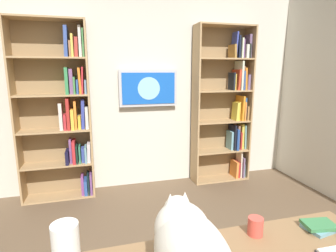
{
  "coord_description": "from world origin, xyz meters",
  "views": [
    {
      "loc": [
        0.62,
        1.41,
        1.58
      ],
      "look_at": [
        -0.04,
        -1.02,
        1.07
      ],
      "focal_mm": 28.82,
      "sensor_mm": 36.0,
      "label": 1
    }
  ],
  "objects": [
    {
      "name": "bookshelf_left",
      "position": [
        -1.21,
        -2.06,
        1.1
      ],
      "size": [
        0.82,
        0.28,
        2.19
      ],
      "color": "tan",
      "rests_on": "ground"
    },
    {
      "name": "wall_mounted_tv",
      "position": [
        -0.07,
        -2.15,
        1.36
      ],
      "size": [
        0.78,
        0.07,
        0.48
      ],
      "color": "#B7B7BC"
    },
    {
      "name": "wall_back",
      "position": [
        0.0,
        -2.23,
        1.35
      ],
      "size": [
        4.52,
        0.06,
        2.7
      ],
      "primitive_type": "cube",
      "color": "beige",
      "rests_on": "ground"
    },
    {
      "name": "coffee_mug",
      "position": [
        -0.16,
        0.29,
        0.78
      ],
      "size": [
        0.08,
        0.08,
        0.1
      ],
      "primitive_type": "cylinder",
      "color": "#D84C3F",
      "rests_on": "desk"
    },
    {
      "name": "bookshelf_right",
      "position": [
        1.01,
        -2.06,
        1.08
      ],
      "size": [
        0.86,
        0.28,
        2.17
      ],
      "color": "tan",
      "rests_on": "ground"
    },
    {
      "name": "cat",
      "position": [
        0.3,
        0.53,
        0.9
      ],
      "size": [
        0.29,
        0.69,
        0.33
      ],
      "color": "silver",
      "rests_on": "desk"
    },
    {
      "name": "desk_book_stack",
      "position": [
        -0.52,
        0.35,
        0.75
      ],
      "size": [
        0.18,
        0.15,
        0.04
      ],
      "color": "#6699A8",
      "rests_on": "desk"
    }
  ]
}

